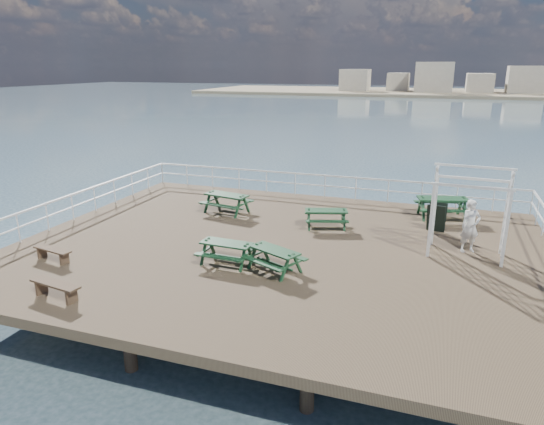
{
  "coord_description": "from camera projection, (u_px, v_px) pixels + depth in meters",
  "views": [
    {
      "loc": [
        4.93,
        -15.12,
        6.07
      ],
      "look_at": [
        -0.38,
        0.23,
        1.1
      ],
      "focal_mm": 32.0,
      "sensor_mm": 36.0,
      "label": 1
    }
  ],
  "objects": [
    {
      "name": "picnic_table_a",
      "position": [
        227.0,
        199.0,
        20.62
      ],
      "size": [
        2.12,
        1.83,
        0.91
      ],
      "rotation": [
        0.0,
        0.0,
        -0.19
      ],
      "color": "#12341B",
      "rests_on": "ground"
    },
    {
      "name": "flat_bench_far",
      "position": [
        56.0,
        287.0,
        13.04
      ],
      "size": [
        1.63,
        0.62,
        0.46
      ],
      "rotation": [
        0.0,
        0.0,
        -0.16
      ],
      "color": "brown",
      "rests_on": "ground"
    },
    {
      "name": "picnic_table_c",
      "position": [
        442.0,
        203.0,
        19.87
      ],
      "size": [
        2.33,
        2.05,
        0.96
      ],
      "rotation": [
        0.0,
        0.0,
        0.26
      ],
      "color": "#12341B",
      "rests_on": "ground"
    },
    {
      "name": "trellis_arbor",
      "position": [
        469.0,
        216.0,
        15.75
      ],
      "size": [
        2.51,
        1.46,
        3.02
      ],
      "rotation": [
        0.0,
        0.0,
        -0.07
      ],
      "color": "silver",
      "rests_on": "ground"
    },
    {
      "name": "person",
      "position": [
        470.0,
        226.0,
        16.16
      ],
      "size": [
        0.79,
        0.69,
        1.81
      ],
      "primitive_type": "imported",
      "rotation": [
        0.0,
        0.0,
        0.47
      ],
      "color": "silver",
      "rests_on": "ground"
    },
    {
      "name": "picnic_table_b",
      "position": [
        326.0,
        215.0,
        18.76
      ],
      "size": [
        1.93,
        1.73,
        0.79
      ],
      "rotation": [
        0.0,
        0.0,
        0.31
      ],
      "color": "#12341B",
      "rests_on": "ground"
    },
    {
      "name": "railing",
      "position": [
        299.0,
        202.0,
        19.07
      ],
      "size": [
        17.77,
        13.76,
        1.1
      ],
      "color": "silver",
      "rests_on": "ground"
    },
    {
      "name": "sea_backdrop",
      "position": [
        473.0,
        89.0,
        134.39
      ],
      "size": [
        300.0,
        300.0,
        9.2
      ],
      "color": "#3A5561",
      "rests_on": "ground"
    },
    {
      "name": "flat_bench_near",
      "position": [
        52.0,
        252.0,
        15.56
      ],
      "size": [
        1.5,
        0.61,
        0.42
      ],
      "rotation": [
        0.0,
        0.0,
        -0.18
      ],
      "color": "brown",
      "rests_on": "ground"
    },
    {
      "name": "ground",
      "position": [
        280.0,
        249.0,
        17.03
      ],
      "size": [
        18.0,
        14.0,
        0.3
      ],
      "primitive_type": "cube",
      "color": "brown",
      "rests_on": "ground"
    },
    {
      "name": "picnic_table_e",
      "position": [
        227.0,
        248.0,
        15.32
      ],
      "size": [
        1.69,
        1.39,
        0.8
      ],
      "rotation": [
        0.0,
        0.0,
        -0.04
      ],
      "color": "#12341B",
      "rests_on": "ground"
    },
    {
      "name": "sandwich_board",
      "position": [
        436.0,
        218.0,
        18.29
      ],
      "size": [
        0.74,
        0.6,
        1.09
      ],
      "rotation": [
        0.0,
        0.0,
        -0.18
      ],
      "color": "black",
      "rests_on": "ground"
    },
    {
      "name": "picnic_table_d",
      "position": [
        274.0,
        255.0,
        14.76
      ],
      "size": [
        2.02,
        1.87,
        0.79
      ],
      "rotation": [
        0.0,
        0.0,
        -0.42
      ],
      "color": "#12341B",
      "rests_on": "ground"
    }
  ]
}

